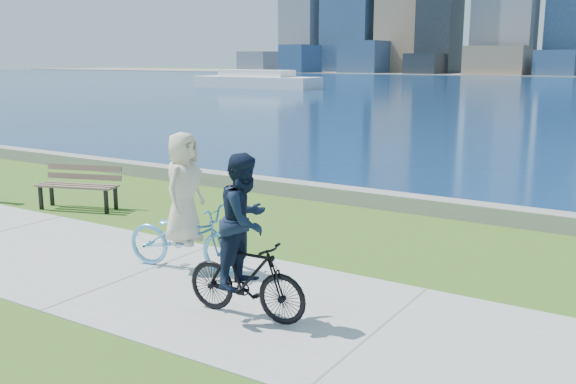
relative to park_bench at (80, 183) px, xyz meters
name	(u,v)px	position (x,y,z in m)	size (l,w,h in m)	color
ground	(138,275)	(4.30, -2.54, -0.57)	(320.00, 320.00, 0.00)	#315917
concrete_path	(138,274)	(4.30, -2.54, -0.56)	(80.00, 3.50, 0.02)	#A0A09B
seawall	(331,193)	(4.30, 3.66, -0.40)	(90.00, 0.50, 0.35)	gray
ferry_near	(256,81)	(-30.07, 49.47, 0.25)	(14.55, 4.16, 1.97)	white
park_bench	(80,183)	(0.00, 0.00, 0.00)	(1.92, 1.17, 0.94)	black
cyclist_woman	(185,219)	(4.78, -1.96, 0.25)	(1.08, 2.08, 2.16)	#60B3E9
cyclist_man	(245,250)	(6.71, -3.00, 0.34)	(0.68, 1.74, 2.12)	black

